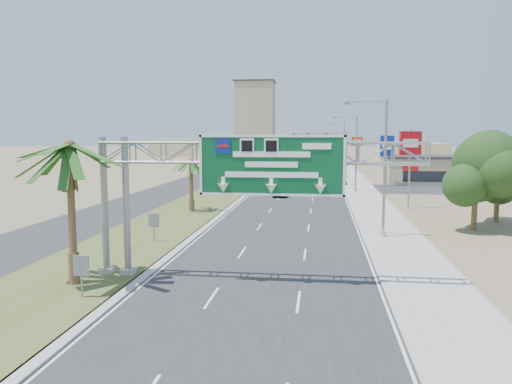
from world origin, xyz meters
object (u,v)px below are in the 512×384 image
Objects in this scene: car_far at (294,167)px; pole_sign_red_near at (410,147)px; car_mid_lane at (311,180)px; store_building at (444,170)px; sign_gantry at (241,164)px; pole_sign_red_far at (357,144)px; pole_sign_blue at (387,148)px; car_right_lane at (338,179)px; car_left_lane at (280,190)px; palm_near at (69,147)px; signal_mast at (334,150)px.

car_far is 0.67× the size of pole_sign_red_near.
car_mid_lane is at bearing -85.06° from car_far.
store_building is 30.74m from pole_sign_red_near.
sign_gantry is 3.09× the size of car_far.
pole_sign_blue is at bearing -85.64° from pole_sign_red_far.
sign_gantry is 49.37m from car_mid_lane.
pole_sign_red_near is at bearing -74.93° from car_right_lane.
store_building reaches higher than car_left_lane.
car_far is at bearing 106.47° from car_right_lane.
car_right_lane is (14.70, 53.85, -6.18)m from palm_near.
car_left_lane is (-0.94, 35.73, -5.31)m from sign_gantry.
car_right_lane is at bearing -99.69° from pole_sign_red_far.
palm_near is 1.15× the size of pole_sign_red_far.
pole_sign_red_near is at bearing -79.10° from signal_mast.
car_far is at bearing 91.24° from sign_gantry.
palm_near reaches higher than car_mid_lane.
pole_sign_red_near reaches higher than sign_gantry.
car_far is at bearing 112.73° from signal_mast.
pole_sign_blue is at bearing -147.45° from store_building.
palm_near is at bearing -102.66° from signal_mast.
pole_sign_red_near reaches higher than car_left_lane.
pole_sign_red_far reaches higher than car_mid_lane.
pole_sign_red_near is 22.64m from pole_sign_blue.
store_building is at bearing 14.67° from car_right_lane.
car_left_lane is at bearing -105.25° from signal_mast.
car_left_lane is 13.74m from car_mid_lane.
pole_sign_red_near is (10.35, -21.65, 5.44)m from car_mid_lane.
car_right_lane is at bearing 62.12° from car_left_lane.
pole_sign_blue is (-9.53, -6.08, 3.60)m from store_building.
palm_near is at bearing -118.28° from store_building.
pole_sign_red_far is (5.04, 17.49, 0.84)m from signal_mast.
palm_near is at bearing -112.65° from pole_sign_blue.
car_right_lane is 30.34m from car_far.
sign_gantry reaches higher than store_building.
signal_mast is 18.08m from store_building.
store_building is 3.66× the size of car_mid_lane.
car_left_lane is 17.09m from pole_sign_red_near.
palm_near is at bearing -100.63° from car_mid_lane.
palm_near reaches higher than pole_sign_red_far.
car_mid_lane is at bearing -174.95° from pole_sign_blue.
signal_mast is 2.09× the size of car_mid_lane.
palm_near is at bearing -104.70° from car_right_lane.
pole_sign_blue is (15.28, -31.12, 4.81)m from car_far.
sign_gantry is 2.01× the size of palm_near.
car_mid_lane is at bearing -105.75° from signal_mast.
store_building is 35.27m from car_far.
pole_sign_red_near reaches higher than pole_sign_red_far.
palm_near is 0.46× the size of store_building.
pole_sign_blue is at bearing -14.98° from car_right_lane.
sign_gantry is 60.77m from store_building.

